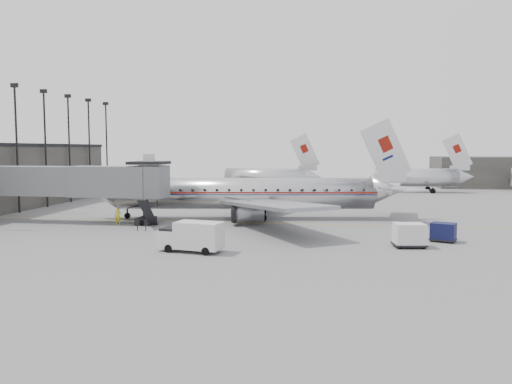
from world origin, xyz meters
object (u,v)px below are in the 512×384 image
at_px(service_van, 191,236).
at_px(ramp_worker, 118,216).
at_px(airliner, 252,194).
at_px(baggage_cart_navy, 443,232).
at_px(baggage_cart_white, 409,235).

distance_m(service_van, ramp_worker, 16.15).
relative_size(airliner, baggage_cart_navy, 14.30).
relative_size(airliner, ramp_worker, 20.11).
bearing_deg(service_van, ramp_worker, 143.50).
bearing_deg(baggage_cart_white, baggage_cart_navy, 33.85).
bearing_deg(ramp_worker, service_van, -61.38).
relative_size(service_van, baggage_cart_navy, 2.09).
distance_m(baggage_cart_navy, baggage_cart_white, 4.24).
bearing_deg(ramp_worker, baggage_cart_white, -30.13).
xyz_separation_m(service_van, baggage_cart_white, (16.25, 4.07, -0.19)).
bearing_deg(service_van, airliner, 95.23).
bearing_deg(baggage_cart_navy, service_van, -137.37).
height_order(service_van, baggage_cart_navy, service_van).
bearing_deg(ramp_worker, airliner, 11.47).
xyz_separation_m(service_van, baggage_cart_navy, (19.39, 6.92, -0.36)).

